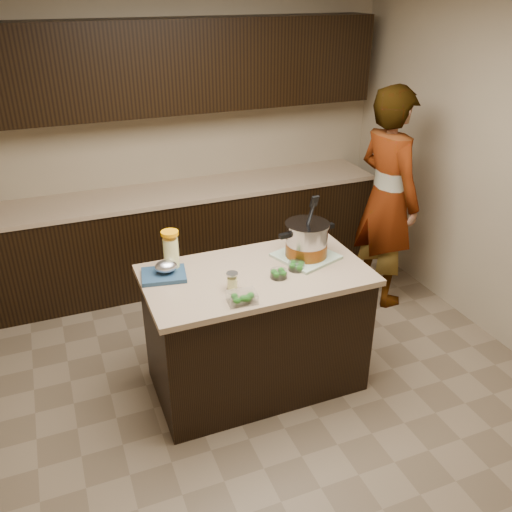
% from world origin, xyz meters
% --- Properties ---
extents(ground_plane, '(4.00, 4.00, 0.00)m').
position_xyz_m(ground_plane, '(0.00, 0.00, 0.00)').
color(ground_plane, brown).
rests_on(ground_plane, ground).
extents(room_shell, '(4.04, 4.04, 2.72)m').
position_xyz_m(room_shell, '(0.00, 0.00, 1.71)').
color(room_shell, tan).
rests_on(room_shell, ground).
extents(back_cabinets, '(3.60, 0.63, 2.33)m').
position_xyz_m(back_cabinets, '(0.00, 1.74, 0.94)').
color(back_cabinets, black).
rests_on(back_cabinets, ground).
extents(island, '(1.46, 0.81, 0.90)m').
position_xyz_m(island, '(0.00, 0.00, 0.45)').
color(island, black).
rests_on(island, ground).
extents(dish_towel, '(0.46, 0.46, 0.02)m').
position_xyz_m(dish_towel, '(0.40, 0.07, 0.91)').
color(dish_towel, '#608D5F').
rests_on(dish_towel, island).
extents(stock_pot, '(0.42, 0.33, 0.43)m').
position_xyz_m(stock_pot, '(0.40, 0.07, 1.02)').
color(stock_pot, '#B7B7BC').
rests_on(stock_pot, dish_towel).
extents(lemonade_pitcher, '(0.13, 0.13, 0.27)m').
position_xyz_m(lemonade_pitcher, '(-0.50, 0.24, 1.03)').
color(lemonade_pitcher, '#FBF899').
rests_on(lemonade_pitcher, island).
extents(mason_jar, '(0.08, 0.08, 0.12)m').
position_xyz_m(mason_jar, '(-0.21, -0.14, 0.95)').
color(mason_jar, '#FBF899').
rests_on(mason_jar, island).
extents(broccoli_tub_left, '(0.14, 0.14, 0.05)m').
position_xyz_m(broccoli_tub_left, '(0.11, -0.11, 0.92)').
color(broccoli_tub_left, silver).
rests_on(broccoli_tub_left, island).
extents(broccoli_tub_right, '(0.13, 0.13, 0.05)m').
position_xyz_m(broccoli_tub_right, '(0.26, -0.06, 0.92)').
color(broccoli_tub_right, silver).
rests_on(broccoli_tub_right, island).
extents(broccoli_tub_rect, '(0.18, 0.14, 0.06)m').
position_xyz_m(broccoli_tub_rect, '(-0.21, -0.31, 0.93)').
color(broccoli_tub_rect, silver).
rests_on(broccoli_tub_rect, island).
extents(blue_tray, '(0.31, 0.27, 0.11)m').
position_xyz_m(blue_tray, '(-0.56, 0.16, 0.94)').
color(blue_tray, navy).
rests_on(blue_tray, island).
extents(person, '(0.51, 0.73, 1.89)m').
position_xyz_m(person, '(1.49, 0.72, 0.94)').
color(person, gray).
rests_on(person, ground).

